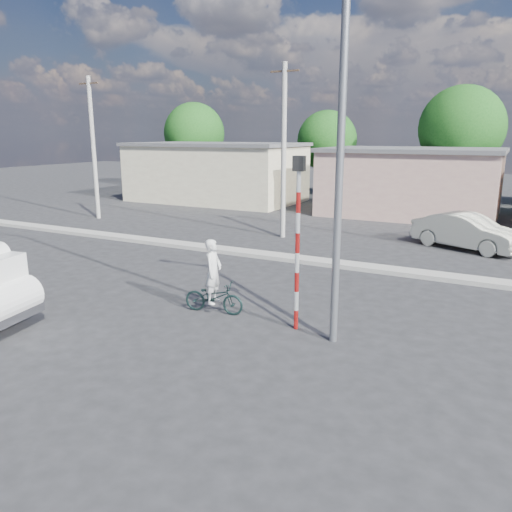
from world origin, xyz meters
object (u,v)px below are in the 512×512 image
at_px(streetlight, 334,129).
at_px(traffic_pole, 298,229).
at_px(bicycle, 214,297).
at_px(car_cream, 467,232).
at_px(cyclist, 214,282).

bearing_deg(streetlight, traffic_pole, 162.27).
bearing_deg(bicycle, streetlight, -103.52).
bearing_deg(traffic_pole, bicycle, 179.37).
distance_m(car_cream, traffic_pole, 12.32).
relative_size(bicycle, cyclist, 0.97).
relative_size(bicycle, streetlight, 0.19).
xyz_separation_m(car_cream, streetlight, (-1.99, -12.13, 4.20)).
distance_m(bicycle, cyclist, 0.44).
height_order(car_cream, traffic_pole, traffic_pole).
xyz_separation_m(cyclist, traffic_pole, (2.49, -0.03, 1.70)).
relative_size(cyclist, streetlight, 0.20).
xyz_separation_m(traffic_pole, streetlight, (0.94, -0.30, 2.37)).
bearing_deg(car_cream, streetlight, -165.88).
distance_m(cyclist, traffic_pole, 3.02).
xyz_separation_m(cyclist, car_cream, (5.42, 11.80, -0.13)).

